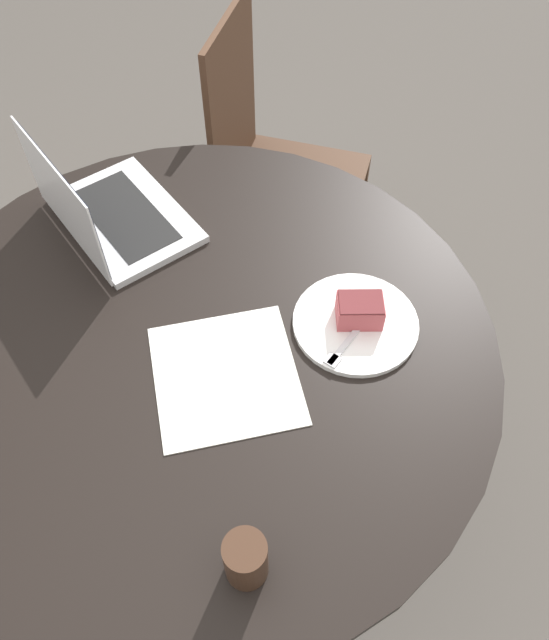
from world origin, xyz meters
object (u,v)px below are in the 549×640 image
at_px(chair, 272,170).
at_px(coffee_glass, 246,559).
at_px(laptop, 110,214).
at_px(plate, 355,323).

distance_m(chair, coffee_glass, 1.34).
height_order(chair, coffee_glass, chair).
relative_size(coffee_glass, laptop, 0.26).
distance_m(plate, coffee_glass, 0.52).
xyz_separation_m(plate, coffee_glass, (-0.47, 0.23, 0.05)).
height_order(chair, laptop, laptop).
bearing_deg(chair, coffee_glass, 14.01).
xyz_separation_m(chair, plate, (-0.82, -0.14, 0.29)).
bearing_deg(chair, laptop, -18.46).
height_order(chair, plate, chair).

